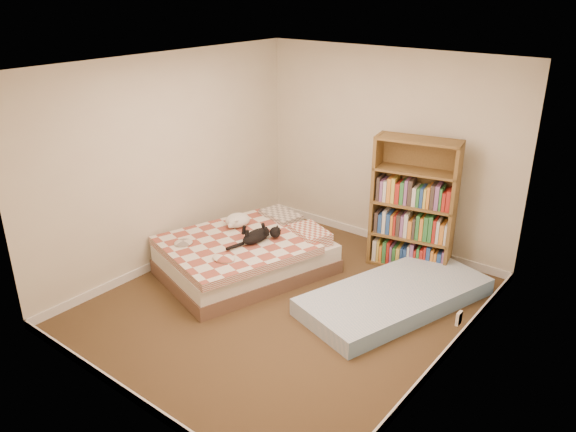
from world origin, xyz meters
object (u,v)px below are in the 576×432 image
Objects in this scene: bookshelf at (413,222)px; black_cat at (258,235)px; floor_mattress at (395,296)px; white_dog at (237,220)px; bed at (248,254)px.

bookshelf reaches higher than black_cat.
bookshelf is at bearing 125.23° from floor_mattress.
floor_mattress is at bearing 35.33° from white_dog.
bed is 0.33m from black_cat.
floor_mattress is at bearing 30.98° from bed.
black_cat is at bearing -148.04° from floor_mattress.
white_dog reaches higher than bed.
bookshelf is at bearing 61.97° from white_dog.
bookshelf reaches higher than white_dog.
black_cat is 0.49m from white_dog.
bookshelf is 2.10m from white_dog.
black_cat reaches higher than floor_mattress.
white_dog is at bearing -155.40° from floor_mattress.
white_dog reaches higher than floor_mattress.
bed is 5.28× the size of white_dog.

